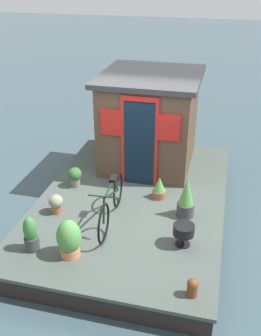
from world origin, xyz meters
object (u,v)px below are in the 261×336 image
Objects in this scene: potted_plant_lavender at (31,235)px; potted_plant_mint at (186,198)px; potted_plant_fern at (75,176)px; charcoal_grill at (184,231)px; mooring_bollard at (192,287)px; houseboat_cabin at (150,120)px; potted_plant_rosemary at (159,188)px; potted_plant_succulent at (56,203)px; potted_plant_ivy at (69,239)px; bicycle at (111,203)px.

potted_plant_lavender is 2.62m from potted_plant_mint.
potted_plant_fern is (0.48, 2.22, -0.13)m from potted_plant_mint.
mooring_bollard is (-1.02, -0.25, -0.12)m from charcoal_grill.
houseboat_cabin is 1.67m from potted_plant_rosemary.
potted_plant_succulent is 0.87× the size of potted_plant_fern.
potted_plant_ivy is at bearing -161.04° from potted_plant_fern.
potted_plant_ivy reaches higher than mooring_bollard.
potted_plant_mint reaches higher than potted_plant_succulent.
potted_plant_succulent is (1.02, 0.04, -0.09)m from potted_plant_lavender.
potted_plant_succulent is 2.87m from mooring_bollard.
bicycle reaches higher than potted_plant_ivy.
potted_plant_ivy is 1.05× the size of potted_plant_lavender.
bicycle is at bearing 145.89° from potted_plant_rosemary.
houseboat_cabin is 1.26× the size of bicycle.
potted_plant_mint is (-0.47, -0.55, 0.15)m from potted_plant_rosemary.
potted_plant_lavender is at bearing -178.46° from potted_plant_fern.
potted_plant_rosemary is 0.70× the size of potted_plant_ivy.
mooring_bollard is at bearing -170.15° from potted_plant_mint.
potted_plant_fern is at bearing 60.61° from charcoal_grill.
potted_plant_rosemary is 1.17× the size of charcoal_grill.
potted_plant_succulent is 0.95× the size of charcoal_grill.
potted_plant_succulent is (-2.32, 1.18, -0.80)m from houseboat_cabin.
potted_plant_ivy is 2.06m from potted_plant_fern.
charcoal_grill is at bearing -119.39° from potted_plant_fern.
charcoal_grill is (-1.29, -2.29, 0.05)m from potted_plant_fern.
charcoal_grill is at bearing -98.65° from potted_plant_succulent.
potted_plant_mint is at bearing -55.70° from potted_plant_lavender.
potted_plant_fern is at bearing 139.16° from houseboat_cabin.
bicycle reaches higher than mooring_bollard.
potted_plant_rosemary is at bearing 49.52° from potted_plant_mint.
potted_plant_ivy is at bearing 133.24° from potted_plant_mint.
potted_plant_mint is (1.46, -1.55, 0.05)m from potted_plant_ivy.
charcoal_grill is (-0.35, -2.28, 0.08)m from potted_plant_succulent.
potted_plant_rosemary reaches higher than mooring_bollard.
potted_plant_fern is (-1.38, 1.19, -0.77)m from houseboat_cabin.
potted_plant_rosemary is 0.58× the size of potted_plant_mint.
houseboat_cabin reaches higher than mooring_bollard.
potted_plant_fern reaches higher than potted_plant_succulent.
potted_plant_ivy reaches higher than potted_plant_lavender.
houseboat_cabin reaches higher than potted_plant_lavender.
houseboat_cabin reaches higher than potted_plant_fern.
potted_plant_lavender is (-0.99, 0.98, -0.09)m from bicycle.
potted_plant_lavender is (-0.02, 0.61, -0.02)m from potted_plant_ivy.
houseboat_cabin reaches higher than potted_plant_ivy.
bicycle is 2.26× the size of potted_plant_mint.
potted_plant_lavender is at bearing 124.30° from potted_plant_mint.
houseboat_cabin is 2.43m from bicycle.
potted_plant_rosemary reaches higher than potted_plant_fern.
potted_plant_rosemary is 1.08× the size of potted_plant_fern.
houseboat_cabin reaches higher than potted_plant_succulent.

